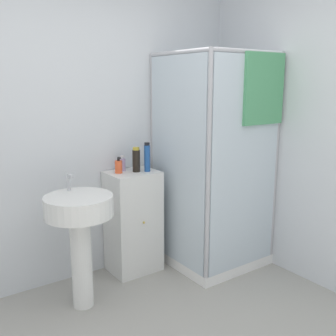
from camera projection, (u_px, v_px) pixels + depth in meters
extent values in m
cube|color=silver|center=(59.00, 134.00, 3.15)|extent=(6.40, 0.06, 2.50)
cube|color=white|center=(210.00, 254.00, 3.76)|extent=(0.82, 0.82, 0.09)
cylinder|color=#B2B2B7|center=(216.00, 151.00, 4.10)|extent=(0.04, 0.04, 1.91)
cylinder|color=#B2B2B7|center=(153.00, 159.00, 3.66)|extent=(0.04, 0.04, 1.91)
cylinder|color=#B2B2B7|center=(275.00, 163.00, 3.48)|extent=(0.04, 0.04, 1.91)
cylinder|color=#B2B2B7|center=(208.00, 175.00, 3.04)|extent=(0.04, 0.04, 1.91)
cylinder|color=#B2B2B7|center=(249.00, 51.00, 3.06)|extent=(0.78, 0.04, 0.04)
cylinder|color=#B2B2B7|center=(187.00, 57.00, 3.68)|extent=(0.78, 0.04, 0.04)
cylinder|color=#B2B2B7|center=(179.00, 52.00, 3.15)|extent=(0.04, 0.78, 0.04)
cylinder|color=#B2B2B7|center=(247.00, 56.00, 3.59)|extent=(0.04, 0.78, 0.04)
cube|color=silver|center=(245.00, 166.00, 3.24)|extent=(0.75, 0.01, 1.78)
cube|color=silver|center=(177.00, 163.00, 3.34)|extent=(0.01, 0.75, 1.78)
cylinder|color=#B7BABF|center=(206.00, 168.00, 3.98)|extent=(0.02, 0.02, 1.43)
cylinder|color=#B7BABF|center=(211.00, 94.00, 3.78)|extent=(0.07, 0.07, 0.04)
cube|color=#4C9966|center=(264.00, 89.00, 3.18)|extent=(0.44, 0.03, 0.57)
cube|color=silver|center=(133.00, 222.00, 3.47)|extent=(0.43, 0.34, 0.90)
sphere|color=gold|center=(144.00, 223.00, 3.31)|extent=(0.02, 0.02, 0.02)
cylinder|color=white|center=(82.00, 262.00, 2.91)|extent=(0.16, 0.16, 0.71)
cylinder|color=white|center=(79.00, 206.00, 2.82)|extent=(0.49, 0.49, 0.15)
cylinder|color=#B7BABF|center=(69.00, 182.00, 2.93)|extent=(0.02, 0.02, 0.13)
cube|color=#B7BABF|center=(70.00, 176.00, 2.89)|extent=(0.02, 0.07, 0.02)
cylinder|color=#E5562D|center=(119.00, 167.00, 3.31)|extent=(0.06, 0.06, 0.11)
cylinder|color=black|center=(118.00, 159.00, 3.30)|extent=(0.02, 0.02, 0.02)
cube|color=black|center=(119.00, 158.00, 3.28)|extent=(0.02, 0.03, 0.01)
cylinder|color=black|center=(136.00, 161.00, 3.36)|extent=(0.07, 0.07, 0.19)
cylinder|color=gold|center=(136.00, 149.00, 3.34)|extent=(0.06, 0.06, 0.02)
cylinder|color=#1E4C93|center=(147.00, 158.00, 3.36)|extent=(0.05, 0.05, 0.23)
cylinder|color=black|center=(147.00, 144.00, 3.34)|extent=(0.04, 0.04, 0.02)
cylinder|color=#B299C6|center=(122.00, 165.00, 3.40)|extent=(0.06, 0.06, 0.11)
cylinder|color=silver|center=(122.00, 158.00, 3.39)|extent=(0.02, 0.02, 0.02)
cube|color=silver|center=(123.00, 156.00, 3.37)|extent=(0.01, 0.03, 0.01)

